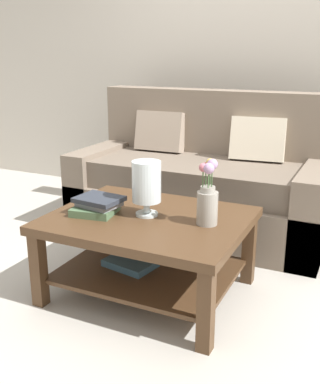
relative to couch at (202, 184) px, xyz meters
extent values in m
plane|color=#B7B2A8|center=(0.12, -0.81, -0.36)|extent=(10.00, 10.00, 0.00)
cube|color=beige|center=(0.12, 0.84, 0.99)|extent=(6.40, 0.12, 2.70)
cube|color=#7A6B5B|center=(0.00, -0.07, -0.18)|extent=(1.91, 0.90, 0.36)
cube|color=#6E6052|center=(0.00, -0.10, 0.10)|extent=(1.67, 0.74, 0.20)
cube|color=#7A6B5B|center=(0.00, 0.28, 0.35)|extent=(1.91, 0.20, 0.70)
cube|color=#7A6B5B|center=(-0.85, -0.07, -0.06)|extent=(0.20, 0.90, 0.60)
cube|color=#7A6B5B|center=(0.85, -0.07, -0.06)|extent=(0.20, 0.90, 0.60)
cube|color=gray|center=(-0.43, 0.14, 0.36)|extent=(0.40, 0.19, 0.34)
cube|color=beige|center=(0.38, 0.14, 0.36)|extent=(0.42, 0.22, 0.34)
cube|color=#4C331E|center=(0.09, -1.11, 0.08)|extent=(1.08, 0.86, 0.05)
cube|color=#4C331E|center=(-0.39, -1.48, -0.15)|extent=(0.07, 0.07, 0.42)
cube|color=#4C331E|center=(0.58, -1.48, -0.15)|extent=(0.07, 0.07, 0.42)
cube|color=#4C331E|center=(-0.39, -0.73, -0.15)|extent=(0.07, 0.07, 0.42)
cube|color=#4C331E|center=(0.58, -0.73, -0.15)|extent=(0.07, 0.07, 0.42)
cube|color=#4C331E|center=(0.09, -1.11, -0.22)|extent=(0.96, 0.74, 0.02)
cube|color=#3D6075|center=(-0.02, -1.13, -0.19)|extent=(0.31, 0.25, 0.04)
cube|color=#51704C|center=(-0.20, -1.20, 0.13)|extent=(0.26, 0.24, 0.04)
cube|color=slate|center=(-0.18, -1.18, 0.17)|extent=(0.24, 0.20, 0.03)
cube|color=#2D333D|center=(-0.18, -1.18, 0.19)|extent=(0.26, 0.22, 0.03)
cylinder|color=silver|center=(0.08, -1.10, 0.12)|extent=(0.13, 0.13, 0.02)
cylinder|color=silver|center=(0.08, -1.10, 0.16)|extent=(0.04, 0.04, 0.07)
cylinder|color=silver|center=(0.08, -1.10, 0.30)|extent=(0.16, 0.16, 0.23)
sphere|color=#51704C|center=(0.05, -1.10, 0.24)|extent=(0.05, 0.05, 0.05)
sphere|color=beige|center=(0.10, -1.08, 0.25)|extent=(0.05, 0.05, 0.05)
cylinder|color=#9E998E|center=(0.43, -1.08, 0.20)|extent=(0.11, 0.11, 0.18)
cylinder|color=#9E998E|center=(0.43, -1.08, 0.30)|extent=(0.08, 0.08, 0.03)
cylinder|color=#426638|center=(0.44, -1.08, 0.37)|extent=(0.01, 0.01, 0.10)
sphere|color=#B28CB7|center=(0.44, -1.08, 0.44)|extent=(0.06, 0.06, 0.06)
cylinder|color=#426638|center=(0.43, -1.06, 0.37)|extent=(0.01, 0.01, 0.11)
sphere|color=gold|center=(0.43, -1.06, 0.44)|extent=(0.05, 0.05, 0.05)
cylinder|color=#426638|center=(0.41, -1.06, 0.36)|extent=(0.01, 0.01, 0.08)
sphere|color=#C66B7A|center=(0.41, -1.06, 0.41)|extent=(0.05, 0.05, 0.05)
cylinder|color=#426638|center=(0.41, -1.11, 0.36)|extent=(0.01, 0.01, 0.09)
sphere|color=#C66B7A|center=(0.41, -1.11, 0.42)|extent=(0.05, 0.05, 0.05)
cylinder|color=#426638|center=(0.44, -1.11, 0.36)|extent=(0.01, 0.01, 0.09)
sphere|color=#B28CB7|center=(0.44, -1.11, 0.42)|extent=(0.06, 0.06, 0.06)
camera|label=1|loc=(1.18, -3.25, 0.98)|focal=43.03mm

